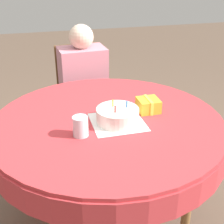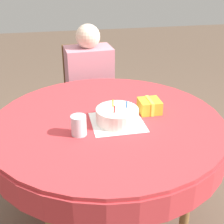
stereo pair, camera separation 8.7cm
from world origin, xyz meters
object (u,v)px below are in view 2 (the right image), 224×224
chair (88,95)px  person (90,79)px  drinking_glass (79,125)px  birthday_cake (117,115)px  gift_box (149,106)px

chair → person: 0.20m
person → drinking_glass: (-0.19, -1.01, 0.14)m
person → birthday_cake: person is taller
gift_box → person: bearing=105.9°
birthday_cake → gift_box: 0.23m
chair → birthday_cake: 1.06m
drinking_glass → gift_box: 0.46m
gift_box → chair: bearing=104.7°
drinking_glass → gift_box: size_ratio=0.82×
drinking_glass → person: bearing=79.3°
person → drinking_glass: person is taller
chair → drinking_glass: chair is taller
chair → gift_box: bearing=-78.9°
chair → drinking_glass: 1.16m
person → drinking_glass: 1.03m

